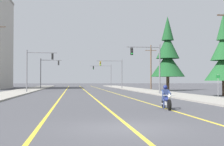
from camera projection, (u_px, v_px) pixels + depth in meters
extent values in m
plane|color=#47474C|center=(127.00, 128.00, 11.92)|extent=(400.00, 400.00, 0.00)
cube|color=yellow|center=(85.00, 91.00, 56.61)|extent=(0.16, 100.00, 0.01)
cube|color=yellow|center=(66.00, 91.00, 56.21)|extent=(0.16, 100.00, 0.01)
cube|color=yellow|center=(106.00, 91.00, 57.03)|extent=(0.16, 100.00, 0.01)
cube|color=#9E998E|center=(148.00, 91.00, 52.82)|extent=(4.40, 110.00, 0.14)
cube|color=#9E998E|center=(20.00, 91.00, 50.44)|extent=(4.40, 110.00, 0.14)
cylinder|color=black|center=(169.00, 105.00, 19.01)|extent=(0.16, 0.65, 0.64)
cylinder|color=black|center=(164.00, 103.00, 20.56)|extent=(0.16, 0.65, 0.64)
cylinder|color=silver|center=(169.00, 99.00, 19.12)|extent=(0.09, 0.33, 0.68)
sphere|color=white|center=(169.00, 96.00, 18.97)|extent=(0.20, 0.20, 0.20)
cylinder|color=silver|center=(169.00, 95.00, 19.18)|extent=(0.70, 0.09, 0.04)
ellipsoid|color=navy|center=(167.00, 99.00, 19.67)|extent=(0.35, 0.58, 0.28)
cube|color=silver|center=(166.00, 103.00, 19.79)|extent=(0.27, 0.45, 0.24)
cube|color=black|center=(165.00, 100.00, 20.11)|extent=(0.31, 0.54, 0.12)
cube|color=navy|center=(164.00, 98.00, 20.52)|extent=(0.22, 0.37, 0.08)
cylinder|color=silver|center=(163.00, 104.00, 20.18)|extent=(0.11, 0.55, 0.08)
cube|color=navy|center=(165.00, 94.00, 20.08)|extent=(0.37, 0.26, 0.56)
sphere|color=navy|center=(165.00, 87.00, 20.07)|extent=(0.26, 0.26, 0.26)
cylinder|color=navy|center=(168.00, 100.00, 19.94)|extent=(0.17, 0.45, 0.30)
cylinder|color=navy|center=(169.00, 105.00, 19.75)|extent=(0.12, 0.16, 0.35)
cylinder|color=navy|center=(169.00, 92.00, 19.83)|extent=(0.13, 0.53, 0.27)
cylinder|color=navy|center=(164.00, 100.00, 19.92)|extent=(0.17, 0.45, 0.30)
cylinder|color=navy|center=(164.00, 105.00, 19.74)|extent=(0.12, 0.16, 0.35)
cylinder|color=navy|center=(163.00, 92.00, 19.81)|extent=(0.13, 0.53, 0.27)
cylinder|color=slate|center=(160.00, 70.00, 40.25)|extent=(0.18, 0.18, 6.20)
cylinder|color=slate|center=(143.00, 47.00, 40.02)|extent=(4.13, 0.22, 0.11)
cube|color=black|center=(132.00, 51.00, 39.79)|extent=(0.31, 0.25, 0.90)
sphere|color=black|center=(132.00, 49.00, 39.65)|extent=(0.18, 0.18, 0.18)
sphere|color=black|center=(132.00, 51.00, 39.64)|extent=(0.18, 0.18, 0.18)
sphere|color=green|center=(132.00, 54.00, 39.63)|extent=(0.18, 0.18, 0.18)
cylinder|color=slate|center=(27.00, 71.00, 47.62)|extent=(0.18, 0.18, 6.20)
cylinder|color=slate|center=(42.00, 53.00, 48.04)|extent=(4.33, 0.30, 0.11)
cube|color=black|center=(52.00, 56.00, 48.27)|extent=(0.31, 0.25, 0.90)
sphere|color=black|center=(53.00, 55.00, 48.43)|extent=(0.18, 0.18, 0.18)
sphere|color=black|center=(53.00, 57.00, 48.42)|extent=(0.18, 0.18, 0.18)
sphere|color=green|center=(53.00, 59.00, 48.42)|extent=(0.18, 0.18, 0.18)
cylinder|color=slate|center=(122.00, 74.00, 67.98)|extent=(0.18, 0.18, 6.20)
cylinder|color=slate|center=(109.00, 61.00, 67.79)|extent=(5.30, 0.23, 0.11)
cube|color=#B79319|center=(100.00, 63.00, 67.60)|extent=(0.31, 0.25, 0.90)
sphere|color=black|center=(100.00, 62.00, 67.45)|extent=(0.18, 0.18, 0.18)
sphere|color=black|center=(100.00, 63.00, 67.44)|extent=(0.18, 0.18, 0.18)
sphere|color=green|center=(100.00, 65.00, 67.43)|extent=(0.18, 0.18, 0.18)
cylinder|color=slate|center=(41.00, 74.00, 65.41)|extent=(0.18, 0.18, 6.20)
cylinder|color=slate|center=(51.00, 60.00, 65.78)|extent=(4.15, 0.24, 0.11)
cube|color=black|center=(59.00, 63.00, 65.99)|extent=(0.31, 0.25, 0.90)
sphere|color=black|center=(59.00, 62.00, 66.15)|extent=(0.18, 0.18, 0.18)
sphere|color=black|center=(59.00, 63.00, 66.14)|extent=(0.18, 0.18, 0.18)
sphere|color=green|center=(59.00, 64.00, 66.14)|extent=(0.18, 0.18, 0.18)
cylinder|color=slate|center=(111.00, 76.00, 90.80)|extent=(0.18, 0.18, 6.20)
cylinder|color=slate|center=(101.00, 66.00, 90.71)|extent=(5.75, 0.49, 0.11)
cube|color=black|center=(93.00, 68.00, 90.59)|extent=(0.32, 0.26, 0.90)
sphere|color=black|center=(93.00, 67.00, 90.44)|extent=(0.18, 0.18, 0.18)
sphere|color=black|center=(93.00, 68.00, 90.44)|extent=(0.18, 0.18, 0.18)
sphere|color=green|center=(93.00, 69.00, 90.43)|extent=(0.18, 0.18, 0.18)
cylinder|color=slate|center=(219.00, 14.00, 33.14)|extent=(0.08, 0.08, 0.12)
cylinder|color=slate|center=(5.00, 26.00, 49.63)|extent=(0.08, 0.08, 0.12)
cylinder|color=brown|center=(151.00, 67.00, 66.11)|extent=(0.26, 0.26, 8.90)
cube|color=brown|center=(151.00, 47.00, 66.20)|extent=(1.96, 0.12, 0.12)
cylinder|color=slate|center=(147.00, 47.00, 66.11)|extent=(0.08, 0.08, 0.12)
cylinder|color=slate|center=(155.00, 47.00, 66.30)|extent=(0.08, 0.08, 0.12)
cube|color=brown|center=(151.00, 50.00, 66.19)|extent=(2.32, 0.12, 0.12)
cylinder|color=slate|center=(146.00, 50.00, 66.07)|extent=(0.08, 0.08, 0.12)
cylinder|color=slate|center=(156.00, 50.00, 66.30)|extent=(0.08, 0.08, 0.12)
cylinder|color=#423023|center=(224.00, 88.00, 36.41)|extent=(0.38, 0.38, 1.73)
cone|color=#1E5628|center=(224.00, 67.00, 36.47)|extent=(4.22, 4.22, 3.03)
cone|color=#1E5628|center=(224.00, 47.00, 36.52)|extent=(2.87, 2.87, 3.03)
cone|color=#1E5628|center=(223.00, 27.00, 36.57)|extent=(1.52, 1.52, 3.03)
cylinder|color=#4C3828|center=(168.00, 84.00, 57.28)|extent=(0.54, 0.54, 2.43)
cone|color=#194C23|center=(168.00, 65.00, 57.36)|extent=(5.95, 5.95, 4.26)
cone|color=#194C23|center=(168.00, 46.00, 57.43)|extent=(4.04, 4.04, 4.26)
cone|color=#194C23|center=(168.00, 28.00, 57.51)|extent=(2.14, 2.14, 4.26)
cylinder|color=gray|center=(218.00, 86.00, 33.71)|extent=(0.06, 0.06, 2.40)
cube|color=#1E7F33|center=(218.00, 77.00, 33.71)|extent=(0.44, 0.03, 0.30)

